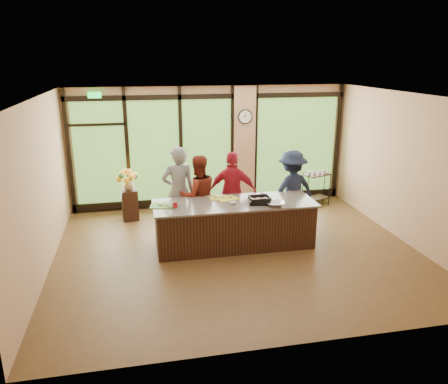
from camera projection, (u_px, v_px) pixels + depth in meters
name	position (u px, v px, depth m)	size (l,w,h in m)	color
floor	(237.00, 251.00, 8.60)	(7.00, 7.00, 0.00)	#55391E
ceiling	(239.00, 96.00, 7.71)	(7.00, 7.00, 0.00)	white
back_wall	(211.00, 147.00, 10.96)	(7.00, 7.00, 0.00)	tan
left_wall	(40.00, 189.00, 7.48)	(6.00, 6.00, 0.00)	tan
right_wall	(406.00, 169.00, 8.82)	(6.00, 6.00, 0.00)	tan
window_wall	(217.00, 151.00, 10.98)	(6.90, 0.12, 3.00)	tan
island_base	(234.00, 225.00, 8.75)	(3.10, 1.00, 0.88)	#311A10
countertop	(234.00, 203.00, 8.61)	(3.20, 1.10, 0.04)	slate
wall_clock	(245.00, 117.00, 10.78)	(0.36, 0.04, 0.36)	black
cook_left	(179.00, 191.00, 9.17)	(0.70, 0.46, 1.92)	slate
cook_midleft	(198.00, 196.00, 9.20)	(0.84, 0.66, 1.74)	maroon
cook_midright	(233.00, 192.00, 9.35)	(1.04, 0.43, 1.77)	maroon
cook_right	(291.00, 190.00, 9.57)	(1.13, 0.65, 1.75)	#181E34
roasting_pan	(259.00, 202.00, 8.53)	(0.40, 0.31, 0.07)	black
mixing_bowl	(276.00, 204.00, 8.37)	(0.34, 0.34, 0.08)	silver
cutting_board_left	(162.00, 206.00, 8.39)	(0.45, 0.33, 0.01)	#4F9C38
cutting_board_center	(219.00, 198.00, 8.85)	(0.37, 0.28, 0.01)	gold
cutting_board_right	(227.00, 199.00, 8.81)	(0.42, 0.31, 0.01)	gold
prep_bowl_near	(171.00, 206.00, 8.31)	(0.14, 0.14, 0.04)	white
prep_bowl_mid	(233.00, 203.00, 8.51)	(0.15, 0.15, 0.05)	white
prep_bowl_far	(262.00, 193.00, 9.15)	(0.12, 0.12, 0.03)	white
red_ramekin	(175.00, 206.00, 8.29)	(0.11, 0.11, 0.08)	#B11119
flower_stand	(130.00, 205.00, 10.19)	(0.36, 0.36, 0.72)	#311A10
flower_vase	(129.00, 184.00, 10.04)	(0.25, 0.25, 0.26)	#957A51
bar_cart	(316.00, 184.00, 11.21)	(0.74, 0.57, 0.89)	#311A10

